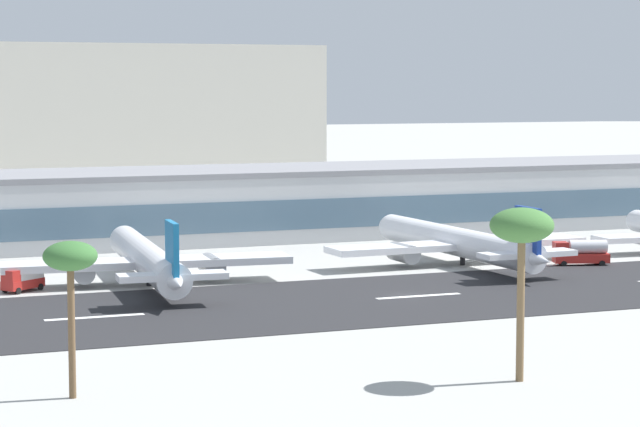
{
  "coord_description": "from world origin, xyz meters",
  "views": [
    {
      "loc": [
        -72.97,
        -154.51,
        27.66
      ],
      "look_at": [
        -1.46,
        27.71,
        8.39
      ],
      "focal_mm": 73.39,
      "sensor_mm": 36.0,
      "label": 1
    }
  ],
  "objects_px": {
    "distant_hotel_block": "(55,115)",
    "palm_tree_3": "(522,230)",
    "service_fuel_truck_0": "(581,252)",
    "service_box_truck_2": "(23,278)",
    "palm_tree_0": "(70,262)",
    "airliner_blue_tail_gate_1": "(149,261)",
    "airliner_navy_tail_gate_2": "(462,243)",
    "terminal_building": "(209,204)"
  },
  "relations": [
    {
      "from": "airliner_blue_tail_gate_1",
      "to": "palm_tree_0",
      "type": "height_order",
      "value": "palm_tree_0"
    },
    {
      "from": "service_box_truck_2",
      "to": "airliner_navy_tail_gate_2",
      "type": "bearing_deg",
      "value": 144.38
    },
    {
      "from": "distant_hotel_block",
      "to": "palm_tree_3",
      "type": "distance_m",
      "value": 254.54
    },
    {
      "from": "service_fuel_truck_0",
      "to": "airliner_navy_tail_gate_2",
      "type": "bearing_deg",
      "value": -5.44
    },
    {
      "from": "airliner_navy_tail_gate_2",
      "to": "palm_tree_3",
      "type": "relative_size",
      "value": 3.1
    },
    {
      "from": "airliner_navy_tail_gate_2",
      "to": "terminal_building",
      "type": "bearing_deg",
      "value": 27.23
    },
    {
      "from": "distant_hotel_block",
      "to": "service_fuel_truck_0",
      "type": "xyz_separation_m",
      "value": [
        47.03,
        -188.77,
        -17.39
      ]
    },
    {
      "from": "service_box_truck_2",
      "to": "palm_tree_0",
      "type": "relative_size",
      "value": 0.44
    },
    {
      "from": "airliner_navy_tail_gate_2",
      "to": "service_fuel_truck_0",
      "type": "relative_size",
      "value": 5.7
    },
    {
      "from": "airliner_blue_tail_gate_1",
      "to": "service_fuel_truck_0",
      "type": "xyz_separation_m",
      "value": [
        66.87,
        -4.44,
        -1.42
      ]
    },
    {
      "from": "service_fuel_truck_0",
      "to": "service_box_truck_2",
      "type": "xyz_separation_m",
      "value": [
        -83.96,
        5.47,
        -0.24
      ]
    },
    {
      "from": "airliner_blue_tail_gate_1",
      "to": "service_box_truck_2",
      "type": "height_order",
      "value": "airliner_blue_tail_gate_1"
    },
    {
      "from": "service_fuel_truck_0",
      "to": "service_box_truck_2",
      "type": "distance_m",
      "value": 84.14
    },
    {
      "from": "service_fuel_truck_0",
      "to": "service_box_truck_2",
      "type": "relative_size",
      "value": 1.43
    },
    {
      "from": "service_fuel_truck_0",
      "to": "airliner_blue_tail_gate_1",
      "type": "bearing_deg",
      "value": 13.9
    },
    {
      "from": "service_box_truck_2",
      "to": "distant_hotel_block",
      "type": "bearing_deg",
      "value": -138.48
    },
    {
      "from": "terminal_building",
      "to": "airliner_blue_tail_gate_1",
      "type": "distance_m",
      "value": 55.13
    },
    {
      "from": "distant_hotel_block",
      "to": "service_fuel_truck_0",
      "type": "relative_size",
      "value": 16.63
    },
    {
      "from": "distant_hotel_block",
      "to": "palm_tree_0",
      "type": "relative_size",
      "value": 10.53
    },
    {
      "from": "terminal_building",
      "to": "palm_tree_3",
      "type": "relative_size",
      "value": 13.13
    },
    {
      "from": "service_box_truck_2",
      "to": "palm_tree_3",
      "type": "xyz_separation_m",
      "value": [
        35.15,
        -71.18,
        12.46
      ]
    },
    {
      "from": "terminal_building",
      "to": "airliner_navy_tail_gate_2",
      "type": "distance_m",
      "value": 54.11
    },
    {
      "from": "airliner_blue_tail_gate_1",
      "to": "airliner_navy_tail_gate_2",
      "type": "distance_m",
      "value": 50.13
    },
    {
      "from": "airliner_blue_tail_gate_1",
      "to": "service_fuel_truck_0",
      "type": "height_order",
      "value": "airliner_blue_tail_gate_1"
    },
    {
      "from": "airliner_blue_tail_gate_1",
      "to": "airliner_navy_tail_gate_2",
      "type": "bearing_deg",
      "value": -81.71
    },
    {
      "from": "service_box_truck_2",
      "to": "palm_tree_0",
      "type": "bearing_deg",
      "value": 48.2
    },
    {
      "from": "airliner_navy_tail_gate_2",
      "to": "palm_tree_0",
      "type": "distance_m",
      "value": 97.12
    },
    {
      "from": "distant_hotel_block",
      "to": "palm_tree_0",
      "type": "bearing_deg",
      "value": -99.72
    },
    {
      "from": "service_box_truck_2",
      "to": "palm_tree_0",
      "type": "distance_m",
      "value": 63.6
    },
    {
      "from": "service_box_truck_2",
      "to": "palm_tree_3",
      "type": "bearing_deg",
      "value": 79.2
    },
    {
      "from": "airliner_blue_tail_gate_1",
      "to": "service_fuel_truck_0",
      "type": "bearing_deg",
      "value": -88.66
    },
    {
      "from": "terminal_building",
      "to": "palm_tree_3",
      "type": "height_order",
      "value": "palm_tree_3"
    },
    {
      "from": "terminal_building",
      "to": "distant_hotel_block",
      "type": "height_order",
      "value": "distant_hotel_block"
    },
    {
      "from": "service_fuel_truck_0",
      "to": "palm_tree_3",
      "type": "height_order",
      "value": "palm_tree_3"
    },
    {
      "from": "distant_hotel_block",
      "to": "palm_tree_3",
      "type": "bearing_deg",
      "value": -90.4
    },
    {
      "from": "service_box_truck_2",
      "to": "palm_tree_3",
      "type": "relative_size",
      "value": 0.38
    },
    {
      "from": "service_fuel_truck_0",
      "to": "palm_tree_0",
      "type": "height_order",
      "value": "palm_tree_0"
    },
    {
      "from": "palm_tree_0",
      "to": "airliner_blue_tail_gate_1",
      "type": "bearing_deg",
      "value": 70.11
    },
    {
      "from": "airliner_blue_tail_gate_1",
      "to": "palm_tree_0",
      "type": "bearing_deg",
      "value": 165.25
    },
    {
      "from": "airliner_navy_tail_gate_2",
      "to": "service_box_truck_2",
      "type": "xyz_separation_m",
      "value": [
        -67.15,
        -1.72,
        -1.58
      ]
    },
    {
      "from": "airliner_navy_tail_gate_2",
      "to": "palm_tree_0",
      "type": "bearing_deg",
      "value": 129.39
    },
    {
      "from": "airliner_navy_tail_gate_2",
      "to": "service_fuel_truck_0",
      "type": "bearing_deg",
      "value": -115.37
    }
  ]
}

